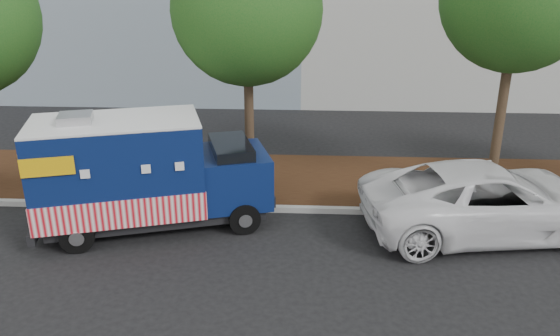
{
  "coord_description": "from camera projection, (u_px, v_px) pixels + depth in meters",
  "views": [
    {
      "loc": [
        2.37,
        -11.62,
        6.14
      ],
      "look_at": [
        1.7,
        0.6,
        1.53
      ],
      "focal_mm": 35.0,
      "sensor_mm": 36.0,
      "label": 1
    }
  ],
  "objects": [
    {
      "name": "ground",
      "position": [
        208.0,
        235.0,
        13.15
      ],
      "size": [
        120.0,
        120.0,
        0.0
      ],
      "primitive_type": "plane",
      "color": "black",
      "rests_on": "ground"
    },
    {
      "name": "sign_post",
      "position": [
        100.0,
        159.0,
        14.63
      ],
      "size": [
        0.06,
        0.06,
        2.4
      ],
      "primitive_type": "cube",
      "color": "#473828",
      "rests_on": "ground"
    },
    {
      "name": "curb",
      "position": [
        218.0,
        207.0,
        14.43
      ],
      "size": [
        120.0,
        0.18,
        0.15
      ],
      "primitive_type": "cube",
      "color": "#9E9E99",
      "rests_on": "ground"
    },
    {
      "name": "tree_b",
      "position": [
        247.0,
        10.0,
        14.17
      ],
      "size": [
        3.96,
        3.96,
        6.97
      ],
      "color": "#38281C",
      "rests_on": "ground"
    },
    {
      "name": "white_car",
      "position": [
        489.0,
        200.0,
        13.02
      ],
      "size": [
        6.41,
        3.67,
        1.68
      ],
      "primitive_type": "imported",
      "rotation": [
        0.0,
        0.0,
        1.72
      ],
      "color": "white",
      "rests_on": "ground"
    },
    {
      "name": "mulch_strip",
      "position": [
        229.0,
        178.0,
        16.39
      ],
      "size": [
        120.0,
        4.0,
        0.15
      ],
      "primitive_type": "cube",
      "color": "black",
      "rests_on": "ground"
    },
    {
      "name": "food_truck",
      "position": [
        141.0,
        176.0,
        13.09
      ],
      "size": [
        5.95,
        3.57,
        2.96
      ],
      "rotation": [
        0.0,
        0.0,
        0.3
      ],
      "color": "black",
      "rests_on": "ground"
    }
  ]
}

